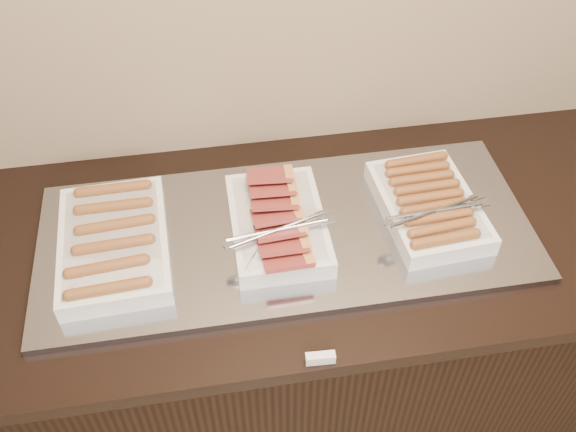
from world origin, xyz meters
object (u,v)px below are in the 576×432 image
object	(u,v)px
counter	(280,337)
warming_tray	(286,233)
dish_left	(114,243)
dish_right	(429,205)
dish_center	(278,223)

from	to	relation	value
counter	warming_tray	distance (m)	0.46
dish_left	dish_right	distance (m)	0.77
dish_center	dish_right	world-z (taller)	dish_center
counter	dish_center	distance (m)	0.50
warming_tray	dish_left	bearing A→B (deg)	180.00
dish_left	dish_center	world-z (taller)	dish_center
warming_tray	dish_left	xyz separation A→B (m)	(-0.41, 0.00, 0.04)
counter	warming_tray	world-z (taller)	warming_tray
counter	warming_tray	size ratio (longest dim) A/B	1.72
counter	dish_left	bearing A→B (deg)	180.00
warming_tray	dish_right	bearing A→B (deg)	-0.70
counter	dish_left	distance (m)	0.63
counter	warming_tray	bearing A→B (deg)	0.00
counter	dish_center	xyz separation A→B (m)	(-0.00, -0.00, 0.50)
dish_center	dish_left	bearing A→B (deg)	179.49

